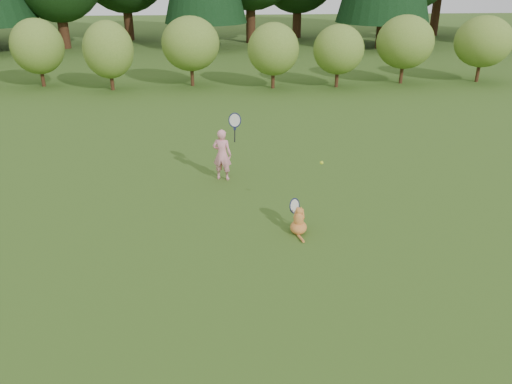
{
  "coord_description": "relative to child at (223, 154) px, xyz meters",
  "views": [
    {
      "loc": [
        -0.46,
        -7.15,
        4.22
      ],
      "look_at": [
        0.2,
        0.8,
        0.7
      ],
      "focal_mm": 35.0,
      "sensor_mm": 36.0,
      "label": 1
    }
  ],
  "objects": [
    {
      "name": "shrub_row",
      "position": [
        0.34,
        9.84,
        0.8
      ],
      "size": [
        28.0,
        3.0,
        2.8
      ],
      "primitive_type": null,
      "color": "#517324",
      "rests_on": "ground"
    },
    {
      "name": "cat",
      "position": [
        1.27,
        -2.6,
        -0.34
      ],
      "size": [
        0.43,
        0.72,
        0.68
      ],
      "rotation": [
        0.0,
        0.0,
        -0.24
      ],
      "color": "#D15D28",
      "rests_on": "ground"
    },
    {
      "name": "child",
      "position": [
        0.0,
        0.0,
        0.0
      ],
      "size": [
        0.67,
        0.43,
        1.71
      ],
      "rotation": [
        0.0,
        0.0,
        2.84
      ],
      "color": "pink",
      "rests_on": "ground"
    },
    {
      "name": "ground",
      "position": [
        0.34,
        -3.16,
        -0.6
      ],
      "size": [
        100.0,
        100.0,
        0.0
      ],
      "primitive_type": "plane",
      "color": "#284C15",
      "rests_on": "ground"
    },
    {
      "name": "tennis_ball",
      "position": [
        1.7,
        -2.27,
        0.58
      ],
      "size": [
        0.06,
        0.06,
        0.06
      ],
      "color": "#BFEE1C",
      "rests_on": "ground"
    }
  ]
}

